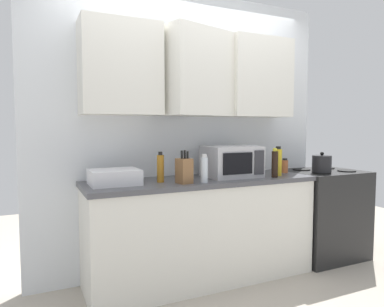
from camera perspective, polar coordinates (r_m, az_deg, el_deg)
wall_back_with_cabinets at (r=3.27m, az=-0.21°, el=8.11°), size 2.90×0.50×2.60m
counter_run at (r=3.19m, az=1.55°, el=-12.09°), size 2.03×0.63×0.90m
stove_range at (r=3.98m, az=20.32°, el=-9.04°), size 0.76×0.64×0.91m
kettle at (r=3.68m, az=20.21°, el=-1.55°), size 0.18×0.18×0.20m
microwave at (r=3.22m, az=6.41°, el=-1.28°), size 0.48×0.37×0.28m
dish_rack at (r=2.83m, az=-12.41°, el=-3.73°), size 0.38×0.30×0.12m
knife_block at (r=2.83m, az=-1.27°, el=-2.76°), size 0.12×0.13×0.27m
bottle_soy_dark at (r=3.25m, az=13.21°, el=-1.61°), size 0.06×0.06×0.26m
bottle_amber_vinegar at (r=2.89m, az=-5.12°, el=-2.36°), size 0.06×0.06×0.25m
bottle_spice_jar at (r=3.61m, az=14.73°, el=-1.96°), size 0.06×0.06×0.14m
bottle_clear_tall at (r=2.86m, az=1.97°, el=-2.55°), size 0.06×0.06×0.23m
bottle_yellow_mustard at (r=3.37m, az=13.73°, el=-1.30°), size 0.07×0.07×0.27m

